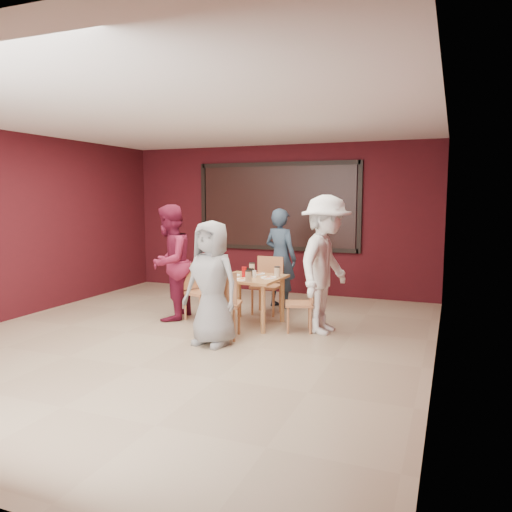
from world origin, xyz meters
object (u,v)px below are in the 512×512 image
at_px(chair_front, 222,301).
at_px(diner_left, 170,262).
at_px(diner_front, 212,283).
at_px(chair_right, 304,300).
at_px(chair_left, 197,288).
at_px(diner_back, 281,258).
at_px(diner_right, 325,265).
at_px(chair_back, 268,281).
at_px(dining_table, 250,282).

relative_size(chair_front, diner_left, 0.52).
bearing_deg(diner_front, chair_right, 58.30).
bearing_deg(chair_front, diner_front, -93.82).
relative_size(chair_left, diner_left, 0.49).
bearing_deg(chair_front, chair_right, 41.38).
xyz_separation_m(diner_front, diner_back, (0.10, 2.34, 0.05)).
height_order(chair_right, diner_back, diner_back).
bearing_deg(chair_front, diner_back, 87.70).
xyz_separation_m(diner_back, diner_right, (1.07, -1.27, 0.11)).
distance_m(chair_front, chair_left, 1.15).
bearing_deg(chair_front, chair_back, 88.73).
relative_size(chair_back, chair_right, 1.16).
distance_m(dining_table, diner_back, 1.28).
height_order(chair_front, chair_left, chair_front).
xyz_separation_m(chair_back, diner_front, (-0.05, -1.87, 0.27)).
bearing_deg(diner_right, diner_back, 48.14).
bearing_deg(chair_back, chair_front, -91.27).
xyz_separation_m(diner_front, diner_right, (1.17, 1.06, 0.16)).
bearing_deg(chair_front, diner_right, 35.07).
xyz_separation_m(diner_front, diner_left, (-1.17, 0.93, 0.09)).
height_order(dining_table, chair_left, dining_table).
distance_m(chair_back, chair_left, 1.15).
relative_size(chair_right, diner_back, 0.47).
relative_size(dining_table, chair_front, 1.03).
bearing_deg(dining_table, diner_left, -173.68).
bearing_deg(diner_left, diner_front, 45.04).
height_order(chair_front, diner_back, diner_back).
height_order(dining_table, chair_right, dining_table).
relative_size(dining_table, chair_right, 1.21).
bearing_deg(diner_right, chair_left, 97.54).
bearing_deg(diner_back, chair_right, 139.40).
bearing_deg(dining_table, diner_front, -94.08).
bearing_deg(diner_left, chair_back, 121.09).
bearing_deg(diner_front, chair_back, 97.71).
xyz_separation_m(chair_front, diner_front, (-0.02, -0.25, 0.27)).
height_order(dining_table, chair_front, chair_front).
distance_m(chair_back, diner_right, 1.44).
bearing_deg(chair_right, diner_left, -177.46).
bearing_deg(diner_left, chair_left, 105.18).
height_order(chair_back, chair_right, chair_back).
bearing_deg(diner_front, chair_front, 95.51).
distance_m(chair_front, chair_right, 1.16).
bearing_deg(diner_right, chair_back, 62.40).
bearing_deg(diner_back, diner_right, 148.56).
bearing_deg(diner_left, chair_right, 86.14).
relative_size(diner_front, diner_back, 0.94).
bearing_deg(chair_left, chair_back, 43.11).
bearing_deg(diner_back, diner_front, 105.98).
relative_size(chair_left, chair_right, 1.10).
bearing_deg(dining_table, diner_right, -0.20).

